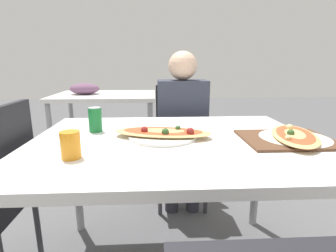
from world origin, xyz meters
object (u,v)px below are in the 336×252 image
(pizza_main, at_px, (163,133))
(soda_can, at_px, (95,120))
(dining_table, at_px, (173,153))
(pizza_second, at_px, (294,137))
(drink_glass, at_px, (71,145))
(chair_far_seated, at_px, (180,138))
(person_seated, at_px, (182,119))

(pizza_main, xyz_separation_m, soda_can, (-0.34, 0.12, 0.04))
(dining_table, bearing_deg, soda_can, 157.97)
(pizza_main, relative_size, pizza_second, 1.10)
(drink_glass, relative_size, pizza_second, 0.23)
(drink_glass, height_order, pizza_second, drink_glass)
(soda_can, bearing_deg, dining_table, -22.03)
(pizza_main, height_order, pizza_second, pizza_main)
(chair_far_seated, height_order, person_seated, person_seated)
(chair_far_seated, distance_m, soda_can, 0.89)
(soda_can, bearing_deg, chair_far_seated, 53.14)
(chair_far_seated, bearing_deg, dining_table, 81.92)
(chair_far_seated, relative_size, drink_glass, 9.10)
(pizza_second, bearing_deg, dining_table, 174.86)
(pizza_main, distance_m, drink_glass, 0.44)
(person_seated, distance_m, pizza_main, 0.70)
(pizza_second, bearing_deg, soda_can, 167.59)
(person_seated, relative_size, pizza_second, 2.68)
(dining_table, xyz_separation_m, drink_glass, (-0.39, -0.22, 0.12))
(soda_can, bearing_deg, drink_glass, -91.28)
(dining_table, distance_m, soda_can, 0.44)
(drink_glass, distance_m, pizza_second, 0.96)
(pizza_second, bearing_deg, chair_far_seated, 116.07)
(soda_can, xyz_separation_m, drink_glass, (-0.01, -0.38, -0.01))
(dining_table, relative_size, soda_can, 10.42)
(pizza_main, bearing_deg, chair_far_seated, 78.31)
(dining_table, height_order, pizza_main, pizza_main)
(dining_table, distance_m, person_seated, 0.72)
(dining_table, relative_size, drink_glass, 12.78)
(pizza_main, relative_size, drink_glass, 4.78)
(dining_table, xyz_separation_m, person_seated, (0.12, 0.71, 0.00))
(person_seated, bearing_deg, drink_glass, 61.29)
(drink_glass, bearing_deg, pizza_main, 36.63)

